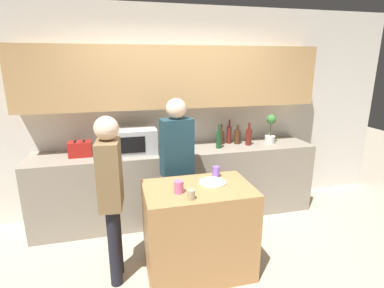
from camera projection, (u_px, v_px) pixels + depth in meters
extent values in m
plane|color=#BCAD93|center=(210.00, 286.00, 2.77)|extent=(14.00, 14.00, 0.00)
cube|color=silver|center=(173.00, 112.00, 4.04)|extent=(6.40, 0.08, 2.70)
cube|color=tan|center=(175.00, 77.00, 3.72)|extent=(3.74, 0.32, 0.75)
cube|color=gray|center=(179.00, 183.00, 3.95)|extent=(3.60, 0.62, 0.93)
cube|color=#B27F4C|center=(198.00, 230.00, 2.89)|extent=(1.01, 0.65, 0.89)
cube|color=#B7BABC|center=(135.00, 141.00, 3.66)|extent=(0.52, 0.38, 0.30)
cube|color=black|center=(132.00, 145.00, 3.46)|extent=(0.31, 0.01, 0.19)
cube|color=#B21E19|center=(80.00, 149.00, 3.52)|extent=(0.26, 0.16, 0.18)
cube|color=black|center=(75.00, 142.00, 3.49)|extent=(0.02, 0.11, 0.01)
cube|color=black|center=(84.00, 141.00, 3.51)|extent=(0.02, 0.11, 0.01)
cylinder|color=silver|center=(270.00, 139.00, 4.12)|extent=(0.14, 0.14, 0.10)
cylinder|color=#38662D|center=(271.00, 129.00, 4.08)|extent=(0.01, 0.01, 0.18)
sphere|color=#3D7A38|center=(271.00, 119.00, 4.04)|extent=(0.13, 0.13, 0.13)
cylinder|color=#194723|center=(219.00, 139.00, 3.85)|extent=(0.07, 0.07, 0.23)
cylinder|color=#194723|center=(219.00, 127.00, 3.81)|extent=(0.02, 0.02, 0.09)
cylinder|color=#472814|center=(221.00, 137.00, 4.04)|extent=(0.07, 0.07, 0.20)
cylinder|color=#472814|center=(222.00, 127.00, 4.00)|extent=(0.02, 0.02, 0.08)
cylinder|color=maroon|center=(229.00, 135.00, 4.08)|extent=(0.06, 0.06, 0.24)
cylinder|color=maroon|center=(229.00, 123.00, 4.03)|extent=(0.02, 0.02, 0.09)
cylinder|color=#472814|center=(237.00, 137.00, 4.06)|extent=(0.09, 0.09, 0.19)
cylinder|color=#472814|center=(238.00, 128.00, 4.03)|extent=(0.03, 0.03, 0.07)
cylinder|color=maroon|center=(249.00, 137.00, 4.00)|extent=(0.08, 0.08, 0.22)
cylinder|color=maroon|center=(249.00, 126.00, 3.96)|extent=(0.03, 0.03, 0.09)
cylinder|color=white|center=(213.00, 182.00, 2.87)|extent=(0.26, 0.26, 0.01)
cylinder|color=#845AC6|center=(216.00, 172.00, 3.01)|extent=(0.08, 0.08, 0.11)
cylinder|color=tan|center=(191.00, 195.00, 2.52)|extent=(0.07, 0.07, 0.09)
cylinder|color=#D569A0|center=(179.00, 187.00, 2.64)|extent=(0.09, 0.09, 0.11)
cylinder|color=black|center=(116.00, 238.00, 2.86)|extent=(0.11, 0.11, 0.77)
cylinder|color=black|center=(114.00, 248.00, 2.71)|extent=(0.11, 0.11, 0.77)
cube|color=olive|center=(110.00, 174.00, 2.61)|extent=(0.22, 0.36, 0.61)
sphere|color=beige|center=(106.00, 128.00, 2.50)|extent=(0.21, 0.21, 0.21)
cylinder|color=black|center=(184.00, 206.00, 3.46)|extent=(0.11, 0.11, 0.80)
cylinder|color=black|center=(171.00, 209.00, 3.40)|extent=(0.11, 0.11, 0.80)
cube|color=#1E3E4C|center=(177.00, 148.00, 3.24)|extent=(0.36, 0.24, 0.63)
sphere|color=beige|center=(176.00, 109.00, 3.12)|extent=(0.22, 0.22, 0.22)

